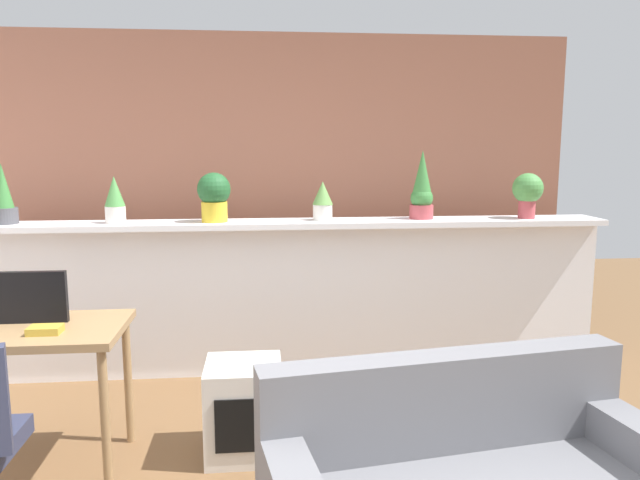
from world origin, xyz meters
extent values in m
cube|color=white|center=(0.00, 2.00, 0.54)|extent=(4.78, 0.16, 1.07)
cube|color=white|center=(0.00, 1.96, 1.09)|extent=(4.78, 0.36, 0.04)
cube|color=#935B47|center=(0.00, 2.60, 1.25)|extent=(4.78, 0.10, 2.50)
cylinder|color=#4C4C51|center=(-1.80, 1.98, 1.17)|extent=(0.17, 0.17, 0.11)
cone|color=#3D843D|center=(-1.80, 1.98, 1.37)|extent=(0.13, 0.13, 0.30)
cylinder|color=silver|center=(-1.06, 1.96, 1.17)|extent=(0.14, 0.14, 0.12)
cone|color=#4C9347|center=(-1.06, 1.96, 1.33)|extent=(0.14, 0.14, 0.21)
cylinder|color=gold|center=(-0.39, 1.96, 1.18)|extent=(0.18, 0.18, 0.14)
sphere|color=#235B2D|center=(-0.39, 1.96, 1.34)|extent=(0.23, 0.23, 0.23)
cylinder|color=silver|center=(0.36, 1.99, 1.17)|extent=(0.14, 0.14, 0.11)
cone|color=#669E4C|center=(0.36, 1.99, 1.31)|extent=(0.15, 0.15, 0.16)
cylinder|color=#B7474C|center=(1.08, 2.00, 1.16)|extent=(0.17, 0.17, 0.10)
sphere|color=#3D843D|center=(1.08, 2.00, 1.26)|extent=(0.16, 0.16, 0.16)
cone|color=#3D843D|center=(1.08, 2.00, 1.45)|extent=(0.14, 0.14, 0.31)
cylinder|color=#B7474C|center=(1.85, 1.95, 1.18)|extent=(0.12, 0.12, 0.14)
sphere|color=#4C9347|center=(1.85, 1.95, 1.33)|extent=(0.22, 0.22, 0.22)
cylinder|color=#99754C|center=(-0.82, 0.49, 0.35)|extent=(0.04, 0.04, 0.71)
cylinder|color=#99754C|center=(-0.82, 0.99, 0.35)|extent=(0.04, 0.04, 0.71)
cube|color=#99754C|center=(-1.32, 0.74, 0.73)|extent=(1.10, 0.60, 0.04)
cube|color=black|center=(-1.25, 0.82, 0.88)|extent=(0.39, 0.04, 0.26)
cube|color=silver|center=(-0.18, 0.81, 0.25)|extent=(0.40, 0.40, 0.50)
cube|color=black|center=(-0.18, 0.62, 0.25)|extent=(0.28, 0.04, 0.28)
cube|color=gold|center=(-1.11, 0.63, 0.77)|extent=(0.15, 0.10, 0.04)
cube|color=slate|center=(0.67, 0.02, 0.60)|extent=(1.57, 0.40, 0.40)
cube|color=slate|center=(1.41, -0.16, 0.48)|extent=(0.27, 0.78, 0.16)
camera|label=1|loc=(-0.07, -2.28, 1.64)|focal=34.03mm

